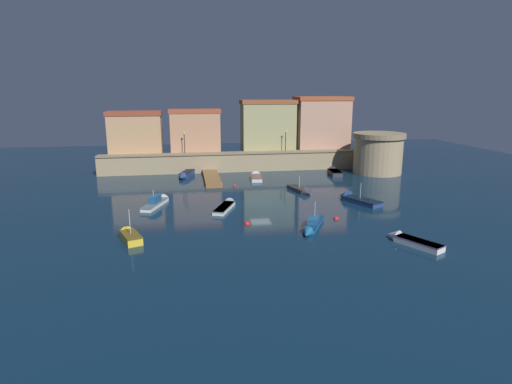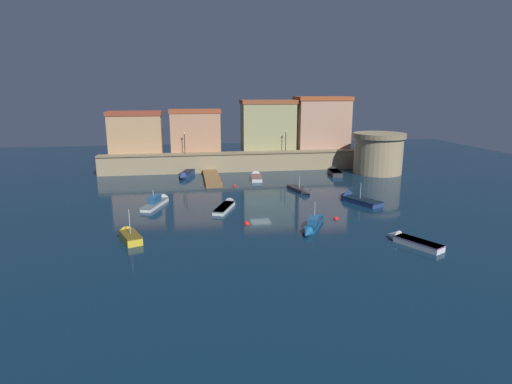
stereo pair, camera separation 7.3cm
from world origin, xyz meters
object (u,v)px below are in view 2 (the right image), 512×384
at_px(mooring_buoy_1, 336,219).
at_px(fortress_tower, 378,153).
at_px(moored_boat_4, 129,235).
at_px(moored_boat_5, 158,201).
at_px(quay_lamp_0, 184,140).
at_px(moored_boat_2, 302,190).
at_px(quay_lamp_1, 286,138).
at_px(moored_boat_8, 410,241).
at_px(moored_boat_6, 186,174).
at_px(mooring_buoy_0, 235,186).
at_px(moored_boat_7, 227,205).
at_px(moored_boat_1, 312,225).
at_px(mooring_buoy_2, 247,224).
at_px(moored_boat_3, 334,172).
at_px(moored_boat_9, 256,177).
at_px(moored_boat_0, 355,199).

bearing_deg(mooring_buoy_1, fortress_tower, 56.54).
distance_m(moored_boat_4, moored_boat_5, 12.73).
height_order(quay_lamp_0, moored_boat_2, quay_lamp_0).
distance_m(quay_lamp_1, moored_boat_4, 40.63).
relative_size(quay_lamp_1, moored_boat_8, 0.65).
xyz_separation_m(moored_boat_6, mooring_buoy_0, (7.02, -8.25, -0.44)).
bearing_deg(moored_boat_7, moored_boat_1, -119.06).
relative_size(fortress_tower, moored_boat_5, 1.23).
bearing_deg(quay_lamp_0, mooring_buoy_2, -78.27).
relative_size(moored_boat_3, moored_boat_9, 1.00).
bearing_deg(moored_boat_8, moored_boat_2, -16.16).
height_order(moored_boat_7, mooring_buoy_1, moored_boat_7).
relative_size(fortress_tower, mooring_buoy_0, 16.39).
bearing_deg(mooring_buoy_0, mooring_buoy_1, -63.25).
relative_size(moored_boat_1, moored_boat_7, 1.00).
xyz_separation_m(moored_boat_1, moored_boat_9, (-1.53, 25.71, -0.02)).
relative_size(quay_lamp_0, quay_lamp_1, 0.99).
bearing_deg(quay_lamp_1, moored_boat_9, -132.21).
height_order(fortress_tower, moored_boat_0, fortress_tower).
bearing_deg(mooring_buoy_0, moored_boat_1, -75.00).
bearing_deg(moored_boat_1, mooring_buoy_0, -136.67).
relative_size(moored_boat_1, moored_boat_2, 1.18).
xyz_separation_m(fortress_tower, quay_lamp_1, (-14.77, 5.69, 2.24)).
distance_m(moored_boat_6, moored_boat_7, 20.08).
xyz_separation_m(quay_lamp_1, mooring_buoy_1, (-1.34, -30.07, -5.70)).
xyz_separation_m(moored_boat_0, moored_boat_2, (-5.27, 5.99, -0.07)).
xyz_separation_m(quay_lamp_0, quay_lamp_1, (17.53, 0.00, 0.02)).
distance_m(moored_boat_8, mooring_buoy_0, 29.62).
bearing_deg(moored_boat_3, moored_boat_5, 124.28).
bearing_deg(moored_boat_4, mooring_buoy_2, -97.08).
relative_size(moored_boat_3, mooring_buoy_1, 8.84).
height_order(moored_boat_2, moored_boat_6, moored_boat_2).
xyz_separation_m(moored_boat_1, moored_boat_4, (-18.07, -0.32, 0.06)).
relative_size(moored_boat_6, mooring_buoy_2, 9.79).
bearing_deg(fortress_tower, mooring_buoy_0, -166.01).
height_order(moored_boat_3, mooring_buoy_0, moored_boat_3).
height_order(fortress_tower, moored_boat_5, fortress_tower).
bearing_deg(moored_boat_3, quay_lamp_1, 58.50).
bearing_deg(mooring_buoy_2, moored_boat_3, 53.36).
distance_m(moored_boat_8, moored_boat_9, 32.72).
height_order(moored_boat_0, moored_boat_5, moored_boat_0).
distance_m(moored_boat_2, mooring_buoy_0, 10.23).
relative_size(moored_boat_6, moored_boat_7, 0.98).
xyz_separation_m(moored_boat_3, moored_boat_5, (-28.12, -15.05, 0.00)).
height_order(quay_lamp_1, moored_boat_2, quay_lamp_1).
distance_m(moored_boat_2, moored_boat_6, 20.78).
height_order(moored_boat_1, moored_boat_6, moored_boat_1).
relative_size(moored_boat_9, mooring_buoy_0, 10.12).
bearing_deg(moored_boat_8, moored_boat_1, 25.28).
bearing_deg(mooring_buoy_0, quay_lamp_1, 48.84).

